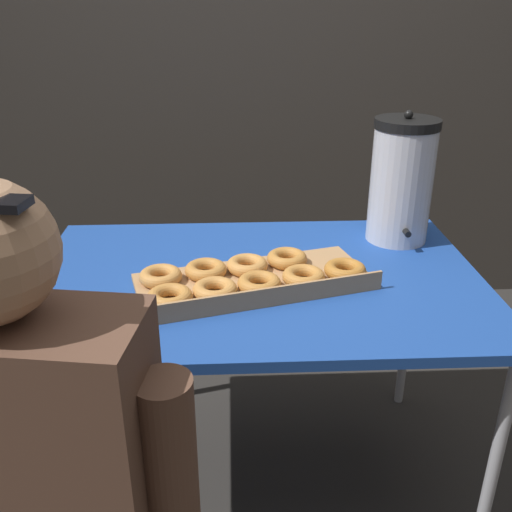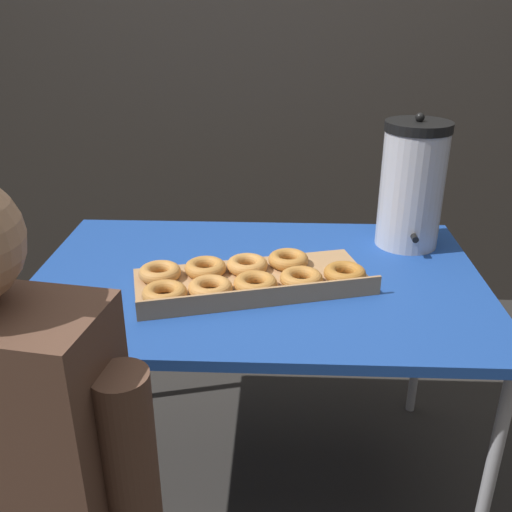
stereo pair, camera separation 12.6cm
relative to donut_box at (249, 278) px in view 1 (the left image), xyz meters
The scene contains 6 objects.
ground_plane 0.76m from the donut_box, 68.61° to the left, with size 12.00×12.00×0.00m, color #2D2B28.
back_wall 1.48m from the donut_box, 89.00° to the left, with size 6.00×0.11×2.64m.
folding_table 0.10m from the donut_box, 68.61° to the left, with size 1.24×0.82×0.74m.
donut_box is the anchor object (origin of this frame).
coffee_urn 0.59m from the donut_box, 32.82° to the left, with size 0.19×0.22×0.40m.
cell_phone 0.41m from the donut_box, 155.48° to the right, with size 0.08×0.15×0.01m.
Camera 1 is at (-0.07, -1.41, 1.44)m, focal length 40.00 mm.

